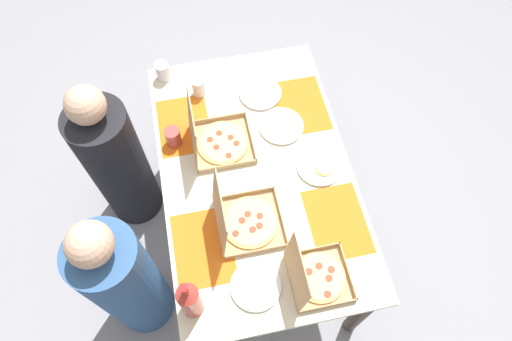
% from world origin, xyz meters
% --- Properties ---
extents(ground_plane, '(6.00, 6.00, 0.00)m').
position_xyz_m(ground_plane, '(0.00, 0.00, 0.00)').
color(ground_plane, gray).
extents(dining_table, '(1.50, 0.92, 0.76)m').
position_xyz_m(dining_table, '(0.00, 0.00, 0.65)').
color(dining_table, '#3F3328').
rests_on(dining_table, ground_plane).
extents(placemat_near_left, '(0.36, 0.26, 0.00)m').
position_xyz_m(placemat_near_left, '(-0.34, -0.31, 0.77)').
color(placemat_near_left, orange).
rests_on(placemat_near_left, dining_table).
extents(placemat_near_right, '(0.36, 0.26, 0.00)m').
position_xyz_m(placemat_near_right, '(0.34, -0.31, 0.77)').
color(placemat_near_right, orange).
rests_on(placemat_near_right, dining_table).
extents(placemat_far_left, '(0.36, 0.26, 0.00)m').
position_xyz_m(placemat_far_left, '(-0.34, 0.31, 0.77)').
color(placemat_far_left, orange).
rests_on(placemat_far_left, dining_table).
extents(placemat_far_right, '(0.36, 0.26, 0.00)m').
position_xyz_m(placemat_far_right, '(0.34, 0.31, 0.77)').
color(placemat_far_right, orange).
rests_on(placemat_far_right, dining_table).
extents(pizza_box_corner_left, '(0.26, 0.26, 0.29)m').
position_xyz_m(pizza_box_corner_left, '(-0.57, -0.13, 0.81)').
color(pizza_box_corner_left, tan).
rests_on(pizza_box_corner_left, dining_table).
extents(pizza_box_corner_right, '(0.29, 0.30, 0.33)m').
position_xyz_m(pizza_box_corner_right, '(-0.26, 0.11, 0.81)').
color(pizza_box_corner_right, tan).
rests_on(pizza_box_corner_right, dining_table).
extents(pizza_box_edge_far, '(0.30, 0.30, 0.33)m').
position_xyz_m(pizza_box_edge_far, '(0.18, 0.16, 0.81)').
color(pizza_box_edge_far, tan).
rests_on(pizza_box_edge_far, dining_table).
extents(plate_far_left, '(0.22, 0.22, 0.03)m').
position_xyz_m(plate_far_left, '(-0.05, -0.31, 0.77)').
color(plate_far_left, white).
rests_on(plate_far_left, dining_table).
extents(plate_near_right, '(0.23, 0.23, 0.02)m').
position_xyz_m(plate_near_right, '(0.45, -0.12, 0.77)').
color(plate_near_right, white).
rests_on(plate_near_right, dining_table).
extents(plate_middle, '(0.23, 0.23, 0.02)m').
position_xyz_m(plate_middle, '(0.22, -0.18, 0.77)').
color(plate_middle, white).
rests_on(plate_middle, dining_table).
extents(plate_near_left, '(0.22, 0.22, 0.02)m').
position_xyz_m(plate_near_left, '(-0.55, 0.12, 0.77)').
color(plate_near_left, white).
rests_on(plate_near_left, dining_table).
extents(soda_bottle, '(0.09, 0.09, 0.32)m').
position_xyz_m(soda_bottle, '(-0.59, 0.39, 0.90)').
color(soda_bottle, '#B2382D').
rests_on(soda_bottle, dining_table).
extents(cup_spare, '(0.08, 0.08, 0.10)m').
position_xyz_m(cup_spare, '(0.68, 0.38, 0.81)').
color(cup_spare, silver).
rests_on(cup_spare, dining_table).
extents(cup_red, '(0.08, 0.08, 0.10)m').
position_xyz_m(cup_red, '(0.24, 0.37, 0.81)').
color(cup_red, '#BF4742').
rests_on(cup_red, dining_table).
extents(cup_dark, '(0.07, 0.07, 0.10)m').
position_xyz_m(cup_dark, '(0.53, 0.20, 0.82)').
color(cup_dark, silver).
rests_on(cup_dark, dining_table).
extents(diner_left_seat, '(0.32, 0.32, 1.14)m').
position_xyz_m(diner_left_seat, '(-0.34, 0.72, 0.51)').
color(diner_left_seat, '#33598C').
rests_on(diner_left_seat, ground_plane).
extents(diner_right_seat, '(0.32, 0.32, 1.14)m').
position_xyz_m(diner_right_seat, '(0.34, 0.72, 0.51)').
color(diner_right_seat, black).
rests_on(diner_right_seat, ground_plane).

